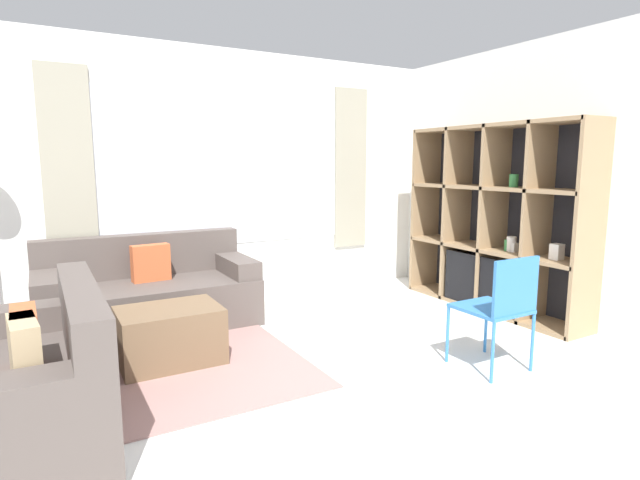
% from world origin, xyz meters
% --- Properties ---
extents(ground_plane, '(16.00, 16.00, 0.00)m').
position_xyz_m(ground_plane, '(0.00, 0.00, 0.00)').
color(ground_plane, silver).
extents(wall_back, '(6.18, 0.11, 2.70)m').
position_xyz_m(wall_back, '(0.00, 3.14, 1.36)').
color(wall_back, white).
rests_on(wall_back, ground_plane).
extents(wall_right, '(0.07, 4.31, 2.70)m').
position_xyz_m(wall_right, '(2.52, 1.55, 1.35)').
color(wall_right, white).
rests_on(wall_right, ground_plane).
extents(area_rug, '(2.39, 1.83, 0.01)m').
position_xyz_m(area_rug, '(-1.28, 1.58, 0.01)').
color(area_rug, gray).
rests_on(area_rug, ground_plane).
extents(shelving_unit, '(0.43, 2.11, 1.90)m').
position_xyz_m(shelving_unit, '(2.31, 1.51, 0.92)').
color(shelving_unit, '#232328').
rests_on(shelving_unit, ground_plane).
extents(couch_main, '(1.90, 0.88, 0.84)m').
position_xyz_m(couch_main, '(-0.96, 2.66, 0.30)').
color(couch_main, '#564C47').
rests_on(couch_main, ground_plane).
extents(couch_side, '(0.88, 1.51, 0.84)m').
position_xyz_m(couch_side, '(-1.93, 0.98, 0.31)').
color(couch_side, '#564C47').
rests_on(couch_side, ground_plane).
extents(ottoman, '(0.74, 0.54, 0.43)m').
position_xyz_m(ottoman, '(-1.00, 1.68, 0.22)').
color(ottoman, brown).
rests_on(ottoman, ground_plane).
extents(folding_chair, '(0.44, 0.46, 0.86)m').
position_xyz_m(folding_chair, '(1.06, 0.34, 0.52)').
color(folding_chair, '#3375B7').
rests_on(folding_chair, ground_plane).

